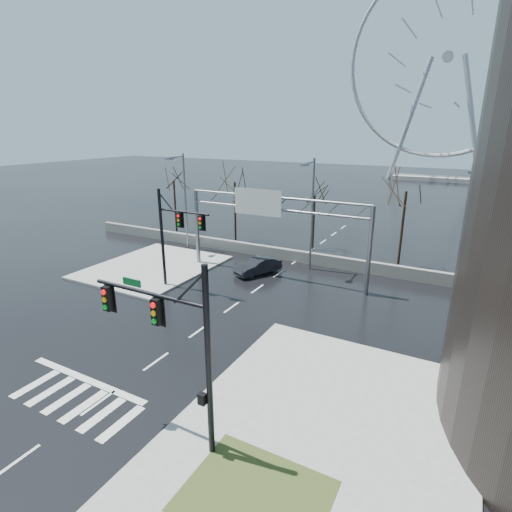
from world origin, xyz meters
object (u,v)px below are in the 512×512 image
Objects in this scene: sign_gantry at (270,219)px; car at (258,266)px; ferris_wheel at (447,66)px; signal_mast_far at (172,231)px; signal_mast_near at (177,337)px.

sign_gantry is 3.75× the size of car.
ferris_wheel reaches higher than car.
signal_mast_far is 8.57m from car.
signal_mast_near is 101.29m from ferris_wheel.
car is (-6.60, -79.85, -25.42)m from ferris_wheel.
car is (4.26, 6.19, -4.11)m from signal_mast_far.
ferris_wheel is at bearing 90.08° from signal_mast_near.
signal_mast_near is 19.79m from sign_gantry.
car is at bearing 109.36° from signal_mast_near.
signal_mast_near is 0.16× the size of ferris_wheel.
ferris_wheel is 11.68× the size of car.
ferris_wheel reaches higher than sign_gantry.
sign_gantry is at bearing 47.53° from signal_mast_far.
car is at bearing 171.02° from sign_gantry.
ferris_wheel is (10.87, 86.04, 21.30)m from signal_mast_far.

